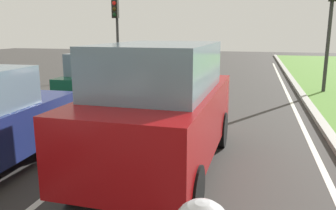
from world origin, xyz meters
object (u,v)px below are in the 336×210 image
at_px(traffic_light_near_right, 332,11).
at_px(traffic_light_overhead_left, 116,22).
at_px(car_suv_ahead, 161,107).
at_px(car_hatchback_far, 102,79).

distance_m(traffic_light_near_right, traffic_light_overhead_left, 10.12).
bearing_deg(traffic_light_near_right, traffic_light_overhead_left, 166.35).
height_order(traffic_light_near_right, traffic_light_overhead_left, traffic_light_near_right).
bearing_deg(traffic_light_near_right, car_suv_ahead, -115.44).
bearing_deg(car_suv_ahead, traffic_light_overhead_left, 117.33).
xyz_separation_m(car_suv_ahead, car_hatchback_far, (-3.35, 4.75, -0.28)).
distance_m(car_hatchback_far, traffic_light_overhead_left, 7.27).
bearing_deg(traffic_light_overhead_left, car_hatchback_far, -71.67).
height_order(car_suv_ahead, traffic_light_near_right, traffic_light_near_right).
height_order(car_hatchback_far, traffic_light_near_right, traffic_light_near_right).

